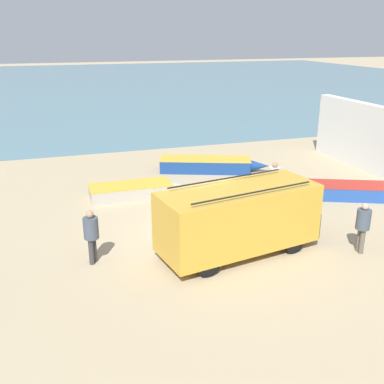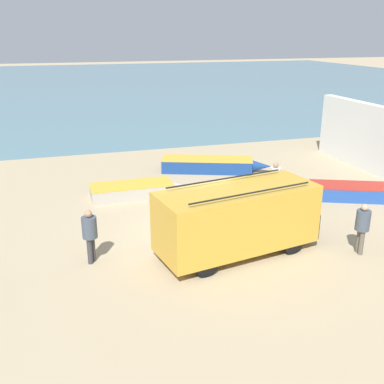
{
  "view_description": "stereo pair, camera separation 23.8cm",
  "coord_description": "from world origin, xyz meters",
  "px_view_note": "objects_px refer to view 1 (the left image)",
  "views": [
    {
      "loc": [
        -4.5,
        -14.19,
        6.76
      ],
      "look_at": [
        0.48,
        1.2,
        1.0
      ],
      "focal_mm": 42.0,
      "sensor_mm": 36.0,
      "label": 1
    },
    {
      "loc": [
        -4.27,
        -14.26,
        6.76
      ],
      "look_at": [
        0.48,
        1.2,
        1.0
      ],
      "focal_mm": 42.0,
      "sensor_mm": 36.0,
      "label": 2
    }
  ],
  "objects_px": {
    "fisherman_2": "(91,232)",
    "parked_van": "(239,218)",
    "fisherman_0": "(274,178)",
    "fisherman_3": "(363,223)",
    "fishing_rowboat_2": "(354,191)",
    "fishing_rowboat_0": "(134,190)",
    "fishing_rowboat_3": "(210,165)"
  },
  "relations": [
    {
      "from": "fisherman_0",
      "to": "fisherman_3",
      "type": "bearing_deg",
      "value": -27.55
    },
    {
      "from": "fishing_rowboat_0",
      "to": "fisherman_0",
      "type": "bearing_deg",
      "value": -23.37
    },
    {
      "from": "fishing_rowboat_2",
      "to": "fisherman_0",
      "type": "height_order",
      "value": "fisherman_0"
    },
    {
      "from": "fisherman_2",
      "to": "fisherman_3",
      "type": "xyz_separation_m",
      "value": [
        8.33,
        -1.93,
        -0.02
      ]
    },
    {
      "from": "parked_van",
      "to": "fishing_rowboat_2",
      "type": "height_order",
      "value": "parked_van"
    },
    {
      "from": "fishing_rowboat_0",
      "to": "fisherman_0",
      "type": "relative_size",
      "value": 2.48
    },
    {
      "from": "parked_van",
      "to": "fisherman_2",
      "type": "height_order",
      "value": "parked_van"
    },
    {
      "from": "fishing_rowboat_2",
      "to": "parked_van",
      "type": "bearing_deg",
      "value": 48.32
    },
    {
      "from": "fishing_rowboat_0",
      "to": "fisherman_2",
      "type": "height_order",
      "value": "fisherman_2"
    },
    {
      "from": "fishing_rowboat_2",
      "to": "fisherman_0",
      "type": "bearing_deg",
      "value": 12.27
    },
    {
      "from": "fishing_rowboat_0",
      "to": "fisherman_2",
      "type": "xyz_separation_m",
      "value": [
        -2.36,
        -5.53,
        0.76
      ]
    },
    {
      "from": "parked_van",
      "to": "fisherman_0",
      "type": "height_order",
      "value": "parked_van"
    },
    {
      "from": "fishing_rowboat_2",
      "to": "fisherman_2",
      "type": "distance_m",
      "value": 11.65
    },
    {
      "from": "fisherman_2",
      "to": "fisherman_3",
      "type": "bearing_deg",
      "value": -157.8
    },
    {
      "from": "fisherman_2",
      "to": "fishing_rowboat_0",
      "type": "bearing_deg",
      "value": -77.87
    },
    {
      "from": "parked_van",
      "to": "fisherman_0",
      "type": "distance_m",
      "value": 5.07
    },
    {
      "from": "parked_van",
      "to": "fisherman_3",
      "type": "relative_size",
      "value": 3.21
    },
    {
      "from": "fishing_rowboat_0",
      "to": "fishing_rowboat_2",
      "type": "xyz_separation_m",
      "value": [
        9.0,
        -3.08,
        0.02
      ]
    },
    {
      "from": "fishing_rowboat_2",
      "to": "fisherman_2",
      "type": "bearing_deg",
      "value": 35.49
    },
    {
      "from": "fisherman_2",
      "to": "parked_van",
      "type": "bearing_deg",
      "value": -153.69
    },
    {
      "from": "fishing_rowboat_2",
      "to": "fisherman_3",
      "type": "xyz_separation_m",
      "value": [
        -3.03,
        -4.39,
        0.72
      ]
    },
    {
      "from": "fisherman_2",
      "to": "fisherman_3",
      "type": "relative_size",
      "value": 1.02
    },
    {
      "from": "fishing_rowboat_3",
      "to": "parked_van",
      "type": "bearing_deg",
      "value": -83.24
    },
    {
      "from": "parked_van",
      "to": "fisherman_0",
      "type": "relative_size",
      "value": 3.18
    },
    {
      "from": "fishing_rowboat_3",
      "to": "fisherman_0",
      "type": "relative_size",
      "value": 3.23
    },
    {
      "from": "fishing_rowboat_2",
      "to": "fisherman_0",
      "type": "relative_size",
      "value": 2.85
    },
    {
      "from": "fishing_rowboat_3",
      "to": "fisherman_0",
      "type": "distance_m",
      "value": 5.12
    },
    {
      "from": "fisherman_0",
      "to": "fisherman_3",
      "type": "relative_size",
      "value": 1.01
    },
    {
      "from": "fishing_rowboat_0",
      "to": "fishing_rowboat_3",
      "type": "bearing_deg",
      "value": 30.29
    },
    {
      "from": "parked_van",
      "to": "fishing_rowboat_2",
      "type": "xyz_separation_m",
      "value": [
        6.8,
        3.18,
        -0.91
      ]
    },
    {
      "from": "parked_van",
      "to": "fisherman_3",
      "type": "distance_m",
      "value": 3.97
    },
    {
      "from": "fishing_rowboat_2",
      "to": "fishing_rowboat_3",
      "type": "distance_m",
      "value": 7.26
    }
  ]
}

